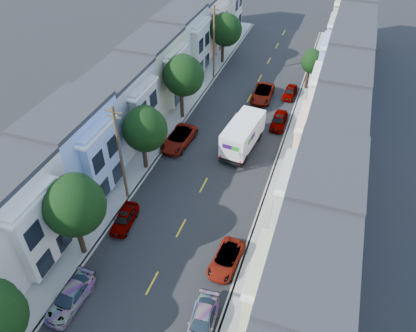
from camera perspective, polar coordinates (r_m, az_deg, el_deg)
ground at (r=36.34m, az=-3.82°, el=-8.72°), size 160.00×160.00×0.00m
road_slab at (r=46.97m, az=3.06°, el=4.30°), size 12.00×70.00×0.02m
curb_left at (r=48.60m, az=-3.81°, el=5.70°), size 0.30×70.00×0.15m
curb_right at (r=46.01m, az=10.31°, el=2.88°), size 0.30×70.00×0.15m
sidewalk_left at (r=49.05m, az=-5.23°, el=5.96°), size 2.60×70.00×0.15m
sidewalk_right at (r=45.91m, az=11.89°, el=2.55°), size 2.60×70.00×0.15m
centerline at (r=46.98m, az=3.06°, el=4.29°), size 0.12×70.00×0.01m
townhouse_row_left at (r=50.57m, az=-9.20°, el=6.62°), size 5.00×70.00×8.50m
townhouse_row_right at (r=45.88m, az=16.52°, el=1.49°), size 5.00×70.00×8.50m
tree_b at (r=31.92m, az=-18.37°, el=-5.36°), size 4.70×4.70×7.94m
tree_c at (r=39.81m, az=-8.97°, el=5.10°), size 4.42×4.42×7.10m
tree_d at (r=47.33m, az=-3.54°, el=12.54°), size 4.70×4.70×8.02m
tree_e at (r=61.60m, az=2.41°, el=18.59°), size 4.70×4.70×7.46m
tree_far_r at (r=56.21m, az=14.46°, el=13.97°), size 3.10×3.10×5.51m
utility_pole_near at (r=36.44m, az=-12.19°, el=1.54°), size 1.60×0.26×10.00m
utility_pole_far at (r=57.05m, az=0.83°, el=16.93°), size 1.60×0.26×10.00m
fedex_truck at (r=44.06m, az=4.91°, el=4.54°), size 2.73×7.10×3.40m
lead_sedan at (r=54.10m, az=7.68°, el=10.05°), size 2.66×5.48×1.50m
parked_left_b at (r=32.86m, az=-18.80°, el=-17.13°), size 2.06×4.54×1.34m
parked_left_c at (r=36.86m, az=-11.68°, el=-7.28°), size 1.96×4.24×1.33m
parked_left_d at (r=45.22m, az=-4.14°, el=3.86°), size 2.89×5.70×1.54m
parked_right_a at (r=30.31m, az=-0.83°, el=-21.09°), size 2.17×4.45×1.29m
parked_right_b at (r=33.35m, az=2.57°, el=-12.99°), size 2.36×4.56×1.23m
parked_right_c at (r=48.96m, az=9.95°, el=6.31°), size 1.74×4.41×1.42m
parked_right_d at (r=55.24m, az=11.44°, el=10.13°), size 1.68×4.02×1.29m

